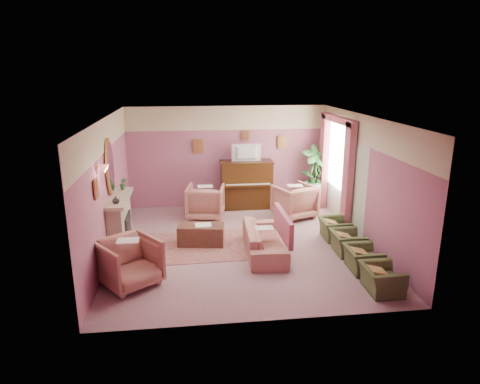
{
  "coord_description": "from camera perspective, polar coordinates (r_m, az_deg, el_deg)",
  "views": [
    {
      "loc": [
        -1.08,
        -8.71,
        3.72
      ],
      "look_at": [
        0.04,
        0.4,
        1.11
      ],
      "focal_mm": 32.0,
      "sensor_mm": 36.0,
      "label": 1
    }
  ],
  "objects": [
    {
      "name": "olive_chair_c",
      "position": [
        9.29,
        14.14,
        -6.13
      ],
      "size": [
        0.51,
        0.73,
        0.63
      ],
      "primitive_type": "imported",
      "color": "#47572D",
      "rests_on": "floor"
    },
    {
      "name": "floral_armchair_front",
      "position": [
        7.93,
        -14.53,
        -8.78
      ],
      "size": [
        0.92,
        0.92,
        0.96
      ],
      "primitive_type": "imported",
      "color": "#B27464",
      "rests_on": "floor"
    },
    {
      "name": "piano_keyshelf",
      "position": [
        11.55,
        1.09,
        0.83
      ],
      "size": [
        1.3,
        0.12,
        0.06
      ],
      "primitive_type": "cube",
      "color": "#371E0B",
      "rests_on": "piano"
    },
    {
      "name": "television",
      "position": [
        11.64,
        0.91,
        5.4
      ],
      "size": [
        0.8,
        0.12,
        0.48
      ],
      "primitive_type": "imported",
      "color": "black",
      "rests_on": "piano"
    },
    {
      "name": "print_back_left",
      "position": [
        11.84,
        -5.59,
        6.09
      ],
      "size": [
        0.3,
        0.03,
        0.38
      ],
      "primitive_type": "cube",
      "color": "tan",
      "rests_on": "wall_back"
    },
    {
      "name": "side_table",
      "position": [
        12.22,
        9.7,
        -0.35
      ],
      "size": [
        0.52,
        0.52,
        0.7
      ],
      "primitive_type": "cylinder",
      "color": "white",
      "rests_on": "floor"
    },
    {
      "name": "mirror_frame",
      "position": [
        9.26,
        -16.96,
        3.22
      ],
      "size": [
        0.04,
        0.72,
        1.2
      ],
      "primitive_type": "ellipsoid",
      "color": "tan",
      "rests_on": "wall_left"
    },
    {
      "name": "curtain_left",
      "position": [
        10.33,
        14.19,
        1.85
      ],
      "size": [
        0.16,
        0.34,
        2.6
      ],
      "primitive_type": "cube",
      "color": "#B15162",
      "rests_on": "floor"
    },
    {
      "name": "stripe_panel",
      "position": [
        11.03,
        13.44,
        1.57
      ],
      "size": [
        0.01,
        3.0,
        2.15
      ],
      "primitive_type": "cube",
      "color": "#B2C3A9",
      "rests_on": "wall_right"
    },
    {
      "name": "olive_chair_a",
      "position": [
        7.92,
        18.38,
        -10.46
      ],
      "size": [
        0.51,
        0.73,
        0.63
      ],
      "primitive_type": "imported",
      "color": "#47572D",
      "rests_on": "floor"
    },
    {
      "name": "area_rug",
      "position": [
        9.52,
        -5.05,
        -7.13
      ],
      "size": [
        2.55,
        1.86,
        0.01
      ],
      "primitive_type": "cube",
      "rotation": [
        0.0,
        0.0,
        0.03
      ],
      "color": "#945752",
      "rests_on": "floor"
    },
    {
      "name": "wall_right",
      "position": [
        9.79,
        16.24,
        1.54
      ],
      "size": [
        0.02,
        6.0,
        2.8
      ],
      "primitive_type": "cube",
      "color": "#804F76",
      "rests_on": "floor"
    },
    {
      "name": "floor",
      "position": [
        9.53,
        0.05,
        -7.08
      ],
      "size": [
        5.5,
        6.0,
        0.01
      ],
      "primitive_type": "cube",
      "color": "gray",
      "rests_on": "ground"
    },
    {
      "name": "hearth",
      "position": [
        9.74,
        -14.3,
        -7.01
      ],
      "size": [
        0.55,
        1.5,
        0.02
      ],
      "primitive_type": "cube",
      "color": "tan",
      "rests_on": "floor"
    },
    {
      "name": "sofa_throw",
      "position": [
        9.03,
        5.78,
        -4.42
      ],
      "size": [
        0.1,
        1.47,
        0.54
      ],
      "primitive_type": "cube",
      "color": "#B15162",
      "rests_on": "sofa"
    },
    {
      "name": "wall_back",
      "position": [
        11.99,
        -1.72,
        4.72
      ],
      "size": [
        5.5,
        0.02,
        2.8
      ],
      "primitive_type": "cube",
      "color": "#804F76",
      "rests_on": "floor"
    },
    {
      "name": "print_back_right",
      "position": [
        12.12,
        5.65,
        6.6
      ],
      "size": [
        0.26,
        0.03,
        0.34
      ],
      "primitive_type": "cube",
      "color": "tan",
      "rests_on": "wall_back"
    },
    {
      "name": "print_left_wall",
      "position": [
        7.94,
        -18.62,
        0.45
      ],
      "size": [
        0.03,
        0.28,
        0.36
      ],
      "primitive_type": "cube",
      "color": "tan",
      "rests_on": "wall_left"
    },
    {
      "name": "print_back_mid",
      "position": [
        11.9,
        0.7,
        7.58
      ],
      "size": [
        0.22,
        0.03,
        0.26
      ],
      "primitive_type": "cube",
      "color": "tan",
      "rests_on": "wall_back"
    },
    {
      "name": "fireplace_surround",
      "position": [
        9.58,
        -15.71,
        -4.06
      ],
      "size": [
        0.3,
        1.4,
        1.1
      ],
      "primitive_type": "cube",
      "color": "tan",
      "rests_on": "floor"
    },
    {
      "name": "palm_plant",
      "position": [
        12.01,
        9.91,
        2.85
      ],
      "size": [
        0.76,
        0.76,
        1.44
      ],
      "primitive_type": "imported",
      "color": "#2F6631",
      "rests_on": "palm_pot"
    },
    {
      "name": "picture_rail_band",
      "position": [
        11.82,
        -1.75,
        9.83
      ],
      "size": [
        5.5,
        0.01,
        0.65
      ],
      "primitive_type": "cube",
      "color": "beige",
      "rests_on": "wall_back"
    },
    {
      "name": "window_blind",
      "position": [
        11.12,
        13.04,
        5.01
      ],
      "size": [
        0.03,
        1.4,
        1.8
      ],
      "primitive_type": "cube",
      "color": "silver",
      "rests_on": "wall_right"
    },
    {
      "name": "fireplace_inset",
      "position": [
        9.61,
        -15.05,
        -4.89
      ],
      "size": [
        0.18,
        0.72,
        0.68
      ],
      "primitive_type": "cube",
      "color": "black",
      "rests_on": "floor"
    },
    {
      "name": "curtain_right",
      "position": [
        12.02,
        11.09,
        3.98
      ],
      "size": [
        0.16,
        0.34,
        2.6
      ],
      "primitive_type": "cube",
      "color": "#B15162",
      "rests_on": "floor"
    },
    {
      "name": "wall_left",
      "position": [
        9.17,
        -17.27,
        0.5
      ],
      "size": [
        0.02,
        6.0,
        2.8
      ],
      "primitive_type": "cube",
      "color": "#804F76",
      "rests_on": "floor"
    },
    {
      "name": "pelmet",
      "position": [
        10.97,
        12.92,
        9.42
      ],
      "size": [
        0.16,
        2.2,
        0.16
      ],
      "primitive_type": "cube",
      "color": "#B15162",
      "rests_on": "wall_right"
    },
    {
      "name": "wall_front",
      "position": [
        6.26,
        3.44,
        -5.91
      ],
      "size": [
        5.5,
        0.02,
        2.8
      ],
      "primitive_type": "cube",
      "color": "#804F76",
      "rests_on": "floor"
    },
    {
      "name": "olive_chair_d",
      "position": [
        10.0,
        12.48,
        -4.41
      ],
      "size": [
        0.51,
        0.73,
        0.63
      ],
      "primitive_type": "imported",
      "color": "#47572D",
      "rests_on": "floor"
    },
    {
      "name": "floral_armchair_right",
      "position": [
        11.24,
        7.27,
        -0.99
      ],
      "size": [
        0.92,
        0.92,
        0.96
      ],
      "primitive_type": "imported",
      "color": "#B27464",
      "rests_on": "floor"
    },
    {
      "name": "sconce_shade",
      "position": [
        8.2,
        -17.7,
        2.87
      ],
      "size": [
        0.2,
        0.2,
        0.16
      ],
      "primitive_type": "cone",
      "color": "#E0725E",
      "rests_on": "wall_left"
    },
    {
      "name": "sofa",
      "position": [
        9.03,
        3.25,
        -5.78
      ],
      "size": [
        0.65,
        1.94,
        0.78
      ],
      "primitive_type": "imported",
      "color": "#B27464",
      "rests_on": "floor"
    },
    {
      "name": "mantel_plant",
      "position": [
        9.88,
        -15.35,
        1.07
      ],
      "size": [
        0.16,
        0.16,
        0.28
      ],
      "primitive_type": "imported",
      "color": "#2F6631",
      "rests_on": "mantel_shelf"
    },
    {
      "name": "piano_keys",
      "position": [
        11.54,
        1.09,
        1.02
      ],
      "size": [
        1.2,
        0.08,
        0.02
      ],
      "primitive_type": "cube",
      "color": "beige",
      "rests_on": "piano"
    },
    {
      "name": "side_plant_small",
      "position": [
        12.04,
        10.49,
        1.78
      ],
      "size": [
        0.16,
        0.16,
        0.28
      ],
      "primitive_type": "imported",
      "color": "#2F6631",
      "rests_on": "side_table"
    },
    {
      "name": "mantel_vase",
      "position": [
        8.89,
        -16.23,
        -1.02
      ],
      "size": [
        0.16,
        0.16,
        0.16
      ],
      "primitive_type": "imported",
      "color": "beige",
      "rests_on": "mantel_shelf"
    },
    {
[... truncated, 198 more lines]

